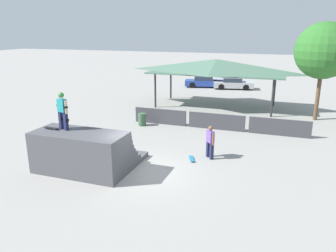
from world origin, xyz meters
TOP-DOWN VIEW (x-y plane):
  - ground_plane at (0.00, 0.00)m, footprint 160.00×160.00m
  - quarter_pipe_ramp at (-2.64, -0.50)m, footprint 4.28×3.76m
  - skater_on_deck at (-3.53, -0.66)m, footprint 0.74×0.38m
  - skateboard_on_deck at (-4.07, -0.84)m, footprint 0.79×0.25m
  - bystander_walking at (2.55, 2.80)m, footprint 0.54×0.59m
  - skateboard_on_ground at (1.76, 2.23)m, footprint 0.50×0.83m
  - barrier_fence at (1.87, 7.88)m, footprint 11.55×0.12m
  - pavilion_shelter at (0.43, 14.42)m, footprint 11.00×4.65m
  - tree_beside_pavilion at (8.16, 12.64)m, footprint 3.90×3.90m
  - trash_bin at (-3.09, 7.07)m, footprint 0.52×0.52m
  - parked_car_blue at (-2.71, 23.72)m, footprint 4.63×2.49m
  - parked_car_silver at (0.55, 23.60)m, footprint 4.53×2.48m

SIDE VIEW (x-z plane):
  - ground_plane at x=0.00m, z-range 0.00..0.00m
  - skateboard_on_ground at x=1.76m, z-range 0.01..0.10m
  - trash_bin at x=-3.09m, z-range 0.00..0.85m
  - barrier_fence at x=1.87m, z-range 0.00..1.05m
  - parked_car_blue at x=-2.71m, z-range -0.03..1.24m
  - parked_car_silver at x=0.55m, z-range -0.03..1.24m
  - quarter_pipe_ramp at x=-2.64m, z-range -0.12..1.78m
  - bystander_walking at x=2.55m, z-range 0.10..1.81m
  - skateboard_on_deck at x=-4.07m, z-range 1.92..2.01m
  - skater_on_deck at x=-3.53m, z-range 2.03..3.76m
  - pavilion_shelter at x=0.43m, z-range 1.40..5.39m
  - tree_beside_pavilion at x=8.16m, z-range 1.47..8.33m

